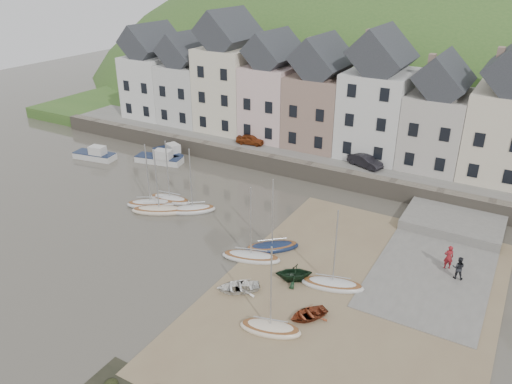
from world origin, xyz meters
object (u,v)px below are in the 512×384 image
Objects in this scene: rowboat_green at (294,272)px; car_left at (250,140)px; rowboat_red at (308,314)px; car_right at (365,161)px; person_dark at (458,268)px; person_red at (449,257)px; rowboat_white at (238,287)px; sailboat_0 at (151,204)px.

car_left is at bearing -173.98° from rowboat_green.
car_right is (-4.10, 22.81, 1.90)m from rowboat_red.
person_dark is at bearing 85.85° from rowboat_red.
person_red is 27.45m from car_left.
rowboat_green is 1.38× the size of person_red.
rowboat_green is at bearing 24.28° from person_dark.
rowboat_green is 0.80× the size of car_left.
rowboat_white is 4.13m from rowboat_green.
rowboat_white is (13.98, -7.04, 0.10)m from sailboat_0.
rowboat_green is at bearing -155.57° from car_right.
car_right reaches higher than person_red.
car_right is (1.29, 22.61, 1.86)m from rowboat_white.
rowboat_red is 1.49× the size of person_dark.
car_left reaches higher than person_dark.
sailboat_0 is 20.67m from rowboat_red.
person_dark reaches higher than rowboat_red.
sailboat_0 reaches higher than rowboat_red.
rowboat_green is at bearing -151.01° from car_left.
person_dark is 0.53× the size of car_left.
person_red is at bearing 95.71° from rowboat_green.
rowboat_red is 1.37× the size of person_red.
person_red is at bearing -119.71° from car_right.
rowboat_red is at bearing -20.50° from sailboat_0.
person_dark is (0.86, -0.97, -0.08)m from person_red.
rowboat_green reaches higher than rowboat_white.
car_left is (-25.22, 13.57, 1.17)m from person_dark.
rowboat_white is 0.78× the size of car_right.
car_left is at bearing -54.75° from person_red.
sailboat_0 is 15.76m from car_left.
rowboat_green is (16.80, -4.06, 0.48)m from sailboat_0.
person_dark is (12.85, 9.04, 0.62)m from rowboat_white.
car_left reaches higher than person_red.
person_red reaches higher than person_dark.
rowboat_green is 11.71m from person_dark.
car_right reaches higher than rowboat_white.
car_right reaches higher than rowboat_green.
rowboat_red is 11.89m from person_dark.
car_right is (-11.56, 13.57, 1.23)m from person_dark.
sailboat_0 is 3.33× the size of person_red.
sailboat_0 is 2.13× the size of rowboat_white.
rowboat_red is (19.36, -7.24, 0.07)m from sailboat_0.
rowboat_white is 15.72m from person_dark.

